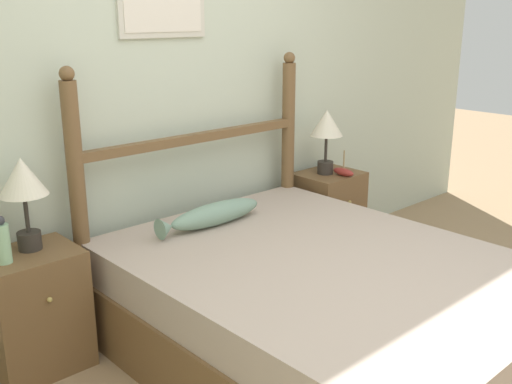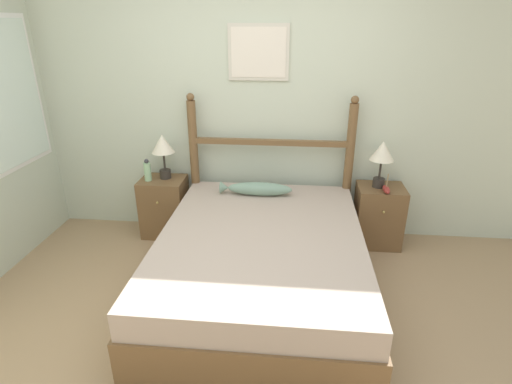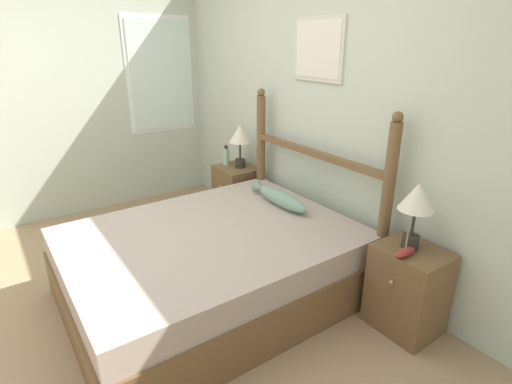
% 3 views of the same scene
% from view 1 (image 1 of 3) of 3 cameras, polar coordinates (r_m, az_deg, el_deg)
% --- Properties ---
extents(wall_back, '(6.40, 0.08, 2.55)m').
position_cam_1_polar(wall_back, '(3.41, -9.16, 10.22)').
color(wall_back, beige).
rests_on(wall_back, ground_plane).
extents(bed, '(1.57, 2.04, 0.54)m').
position_cam_1_polar(bed, '(2.98, 6.40, -11.11)').
color(bed, brown).
rests_on(bed, ground_plane).
extents(headboard, '(1.57, 0.08, 1.42)m').
position_cam_1_polar(headboard, '(3.47, -5.58, 1.61)').
color(headboard, brown).
rests_on(headboard, ground_plane).
extents(nightstand_left, '(0.43, 0.38, 0.59)m').
position_cam_1_polar(nightstand_left, '(3.07, -20.30, -10.58)').
color(nightstand_left, brown).
rests_on(nightstand_left, ground_plane).
extents(nightstand_right, '(0.43, 0.38, 0.59)m').
position_cam_1_polar(nightstand_right, '(4.24, 6.83, -2.06)').
color(nightstand_right, brown).
rests_on(nightstand_right, ground_plane).
extents(table_lamp_left, '(0.22, 0.22, 0.44)m').
position_cam_1_polar(table_lamp_left, '(2.90, -21.31, 0.73)').
color(table_lamp_left, '#2D2823').
rests_on(table_lamp_left, nightstand_left).
extents(table_lamp_right, '(0.22, 0.22, 0.44)m').
position_cam_1_polar(table_lamp_right, '(4.06, 6.74, 6.09)').
color(table_lamp_right, '#2D2823').
rests_on(table_lamp_right, nightstand_right).
extents(bottle, '(0.07, 0.07, 0.22)m').
position_cam_1_polar(bottle, '(2.85, -23.01, -4.39)').
color(bottle, '#99C699').
rests_on(bottle, nightstand_left).
extents(model_boat, '(0.06, 0.17, 0.17)m').
position_cam_1_polar(model_boat, '(4.08, 8.32, 1.93)').
color(model_boat, maroon).
rests_on(model_boat, nightstand_right).
extents(fish_pillow, '(0.67, 0.14, 0.12)m').
position_cam_1_polar(fish_pillow, '(3.26, -4.18, -2.17)').
color(fish_pillow, gray).
rests_on(fish_pillow, bed).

